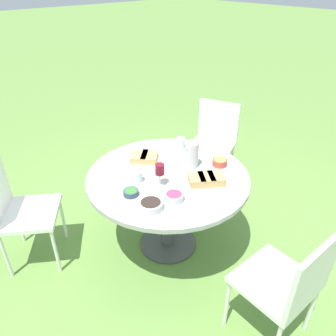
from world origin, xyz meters
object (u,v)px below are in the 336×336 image
at_px(chair_near_left, 214,137).
at_px(water_pitcher, 192,155).
at_px(chair_near_right, 17,207).
at_px(wine_glass, 160,170).
at_px(chair_far_back, 289,282).
at_px(dining_table, 168,186).

relative_size(chair_near_left, water_pitcher, 4.22).
bearing_deg(chair_near_right, wine_glass, 137.82).
height_order(chair_near_right, chair_far_back, same).
xyz_separation_m(chair_near_right, wine_glass, (-0.81, 0.74, 0.33)).
distance_m(chair_far_back, water_pitcher, 1.14).
distance_m(dining_table, chair_near_left, 1.16).
height_order(dining_table, chair_far_back, chair_far_back).
bearing_deg(chair_near_left, water_pitcher, 29.06).
relative_size(chair_near_right, chair_far_back, 1.00).
xyz_separation_m(water_pitcher, wine_glass, (0.36, 0.04, 0.02)).
bearing_deg(chair_far_back, chair_near_right, -62.96).
xyz_separation_m(dining_table, wine_glass, (0.14, 0.07, 0.23)).
bearing_deg(wine_glass, dining_table, -154.24).
bearing_deg(chair_near_right, chair_near_left, 173.62).
xyz_separation_m(chair_near_left, chair_near_right, (2.03, -0.23, 0.00)).
height_order(chair_near_right, wine_glass, wine_glass).
xyz_separation_m(chair_near_left, water_pitcher, (0.85, 0.47, 0.30)).
xyz_separation_m(dining_table, water_pitcher, (-0.22, 0.03, 0.21)).
xyz_separation_m(dining_table, chair_near_right, (0.95, -0.67, -0.09)).
distance_m(chair_near_left, chair_near_right, 2.04).
height_order(water_pitcher, wine_glass, water_pitcher).
distance_m(chair_near_left, wine_glass, 1.36).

